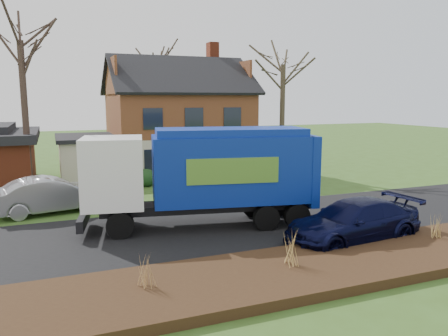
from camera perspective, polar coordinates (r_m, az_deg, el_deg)
name	(u,v)px	position (r m, az deg, el deg)	size (l,w,h in m)	color
ground	(225,228)	(17.94, 0.10, -7.84)	(120.00, 120.00, 0.00)	#36521B
road	(225,228)	(17.94, 0.10, -7.81)	(80.00, 7.00, 0.02)	black
mulch_verge	(291,272)	(13.39, 8.75, -13.28)	(80.00, 3.50, 0.30)	black
main_house	(171,116)	(30.89, -6.94, 6.80)	(12.95, 8.95, 9.26)	beige
garbage_truck	(206,171)	(17.72, -2.31, -0.34)	(9.71, 4.22, 4.03)	black
silver_sedan	(51,195)	(21.64, -21.61, -3.27)	(1.76, 5.04, 1.66)	#97999E
navy_wagon	(353,222)	(16.71, 16.51, -6.72)	(2.18, 5.37, 1.56)	black
tree_front_west	(18,16)	(26.24, -25.30, 17.47)	(3.85, 3.85, 11.44)	#3B2B23
tree_front_east	(284,46)	(30.31, 7.80, 15.53)	(3.84, 3.84, 10.66)	#443A29
tree_back	(156,45)	(37.82, -8.82, 15.54)	(3.61, 3.61, 11.45)	#3F3226
grass_clump_west	(146,270)	(11.98, -10.14, -13.04)	(0.33, 0.28, 0.88)	#AA7F4B
grass_clump_mid	(292,248)	(13.32, 8.87, -10.29)	(0.38, 0.31, 1.06)	tan
grass_clump_east	(436,226)	(17.39, 26.00, -6.88)	(0.33, 0.27, 0.83)	tan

